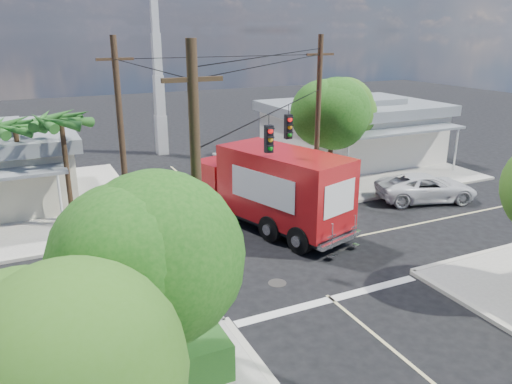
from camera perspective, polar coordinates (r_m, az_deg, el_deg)
ground at (r=21.73m, az=2.29°, el=-7.00°), size 120.00×120.00×0.00m
sidewalk_ne at (r=35.88m, az=9.63°, el=3.02°), size 14.12×14.12×0.14m
road_markings at (r=20.57m, az=4.22°, el=-8.54°), size 32.00×32.00×0.01m
building_ne at (r=37.17m, az=10.92°, el=7.03°), size 11.80×10.20×4.50m
radio_tower at (r=38.80m, az=-11.11°, el=12.43°), size 0.80×0.80×17.00m
tree_sw_front at (r=11.20m, az=-11.44°, el=-8.00°), size 3.88×3.78×6.03m
tree_sw_back at (r=9.05m, az=-23.34°, el=-19.37°), size 3.56×3.42×5.41m
tree_ne_front at (r=29.55m, az=8.79°, el=9.20°), size 4.21×4.14×6.66m
tree_ne_back at (r=32.90m, az=10.38°, el=8.97°), size 3.77×3.66×5.82m
palm_nw_front at (r=25.29m, az=-21.36°, el=7.36°), size 3.01×3.08×5.59m
palm_nw_back at (r=26.77m, az=-25.83°, el=6.52°), size 3.01×3.08×5.19m
utility_poles at (r=20.97m, az=-3.46°, el=5.56°), size 12.00×10.68×9.00m
picket_fence at (r=14.60m, az=-15.78°, el=-18.36°), size 5.94×0.06×1.00m
hedge_sw at (r=13.94m, az=-16.00°, el=-20.31°), size 6.20×1.20×1.10m
vending_boxes at (r=29.61m, az=7.88°, el=1.16°), size 1.90×0.50×1.10m
delivery_truck at (r=23.91m, az=1.74°, el=0.47°), size 5.23×9.39×3.90m
parked_car at (r=29.61m, az=18.89°, el=0.49°), size 6.02×4.08×1.53m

